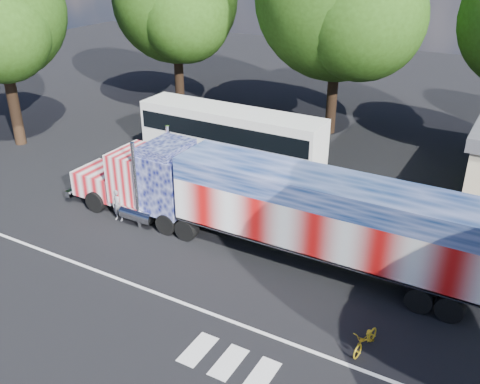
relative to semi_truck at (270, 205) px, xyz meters
The scene contains 7 objects.
ground 3.61m from the semi_truck, 135.45° to the right, with size 100.00×100.00×0.00m, color black.
lane_markings 6.19m from the semi_truck, 93.22° to the right, with size 30.00×2.67×0.01m.
semi_truck is the anchor object (origin of this frame).
coach_bus 10.03m from the semi_truck, 130.07° to the left, with size 11.43×2.66×3.32m.
woman 7.75m from the semi_truck, behind, with size 0.60×0.39×1.63m, color slate.
bicycle 7.15m from the semi_truck, 35.65° to the right, with size 0.55×1.58×0.83m, color gold.
tree_nw_a 22.19m from the semi_truck, 135.46° to the left, with size 9.49×9.04×12.74m.
Camera 1 is at (10.83, -16.08, 12.59)m, focal length 40.00 mm.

